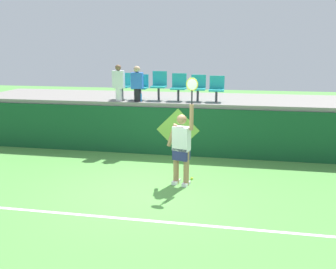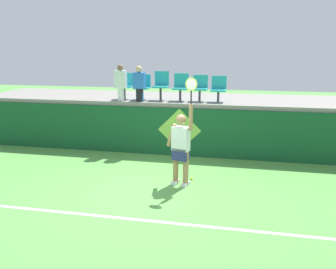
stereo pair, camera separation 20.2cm
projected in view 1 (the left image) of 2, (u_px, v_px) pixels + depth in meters
The scene contains 16 objects.
ground_plane at pixel (143, 190), 7.87m from camera, with size 40.00×40.00×0.00m, color #519342.
court_back_wall at pixel (166, 131), 10.39m from camera, with size 12.80×0.20×1.43m, color #144C28.
spectator_platform at pixel (173, 99), 11.47m from camera, with size 12.80×2.74×0.12m, color gray.
court_baseline_stripe at pixel (125, 219), 6.57m from camera, with size 11.52×0.08×0.01m, color white.
tennis_player at pixel (182, 146), 7.99m from camera, with size 0.73×0.36×2.48m.
tennis_ball at pixel (192, 178), 8.51m from camera, with size 0.07×0.07×0.07m, color #D1E533.
water_bottle at pixel (141, 97), 10.49m from camera, with size 0.08×0.08×0.24m, color #338CE5.
stadium_chair_0 at pixel (123, 84), 10.89m from camera, with size 0.44×0.42×0.81m.
stadium_chair_1 at pixel (141, 86), 10.79m from camera, with size 0.44×0.42×0.77m.
stadium_chair_2 at pixel (159, 84), 10.68m from camera, with size 0.44×0.42×0.87m.
stadium_chair_3 at pixel (179, 86), 10.59m from camera, with size 0.44×0.42×0.81m.
stadium_chair_4 at pixel (198, 87), 10.49m from camera, with size 0.44×0.42×0.78m.
stadium_chair_5 at pixel (217, 88), 10.40m from camera, with size 0.44×0.42×0.76m.
spectator_0 at pixel (137, 83), 10.39m from camera, with size 0.34×0.20×1.05m.
spectator_1 at pixel (119, 82), 10.49m from camera, with size 0.34×0.20×1.08m.
wall_signage_mount at pixel (178, 156), 10.40m from camera, with size 1.27×0.01×1.42m.
Camera 1 is at (1.86, -7.13, 3.10)m, focal length 37.61 mm.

